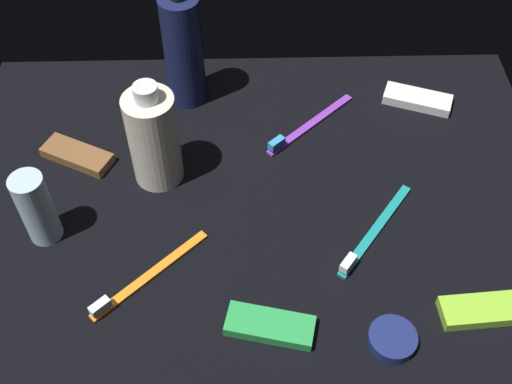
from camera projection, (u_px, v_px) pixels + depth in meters
The scene contains 12 objects.
ground_plane at pixel (256, 209), 87.76cm from camera, with size 84.00×64.00×1.20cm, color black.
lotion_bottle at pixel (183, 50), 94.54cm from camera, with size 5.92×5.92×20.72cm.
bodywash_bottle at pixel (154, 138), 85.36cm from camera, with size 6.88×6.88×16.40cm.
deodorant_stick at pixel (36, 208), 80.13cm from camera, with size 4.26×4.26×10.86cm, color silver.
toothbrush_teal at pixel (372, 234), 83.55cm from camera, with size 11.78×15.10×2.10cm.
toothbrush_orange at pixel (143, 278), 79.16cm from camera, with size 13.97×13.17×2.10cm.
toothbrush_purple at pixel (306, 126), 96.42cm from camera, with size 14.03×13.10×2.10cm.
snack_bar_green at pixel (270, 326), 74.81cm from camera, with size 10.40×4.00×1.50cm, color green.
snack_bar_white at pixel (417, 99), 100.07cm from camera, with size 10.40×4.00×1.50cm, color white.
snack_bar_brown at pixel (77, 155), 92.37cm from camera, with size 10.40×4.00×1.50cm, color brown.
snack_bar_lime at pixel (484, 310), 76.14cm from camera, with size 10.40×4.00×1.50cm, color #8CD133.
cream_tin_left at pixel (392, 339), 73.64cm from camera, with size 5.69×5.69×1.62cm, color navy.
Camera 1 is at (1.34, 54.39, 68.30)cm, focal length 44.72 mm.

